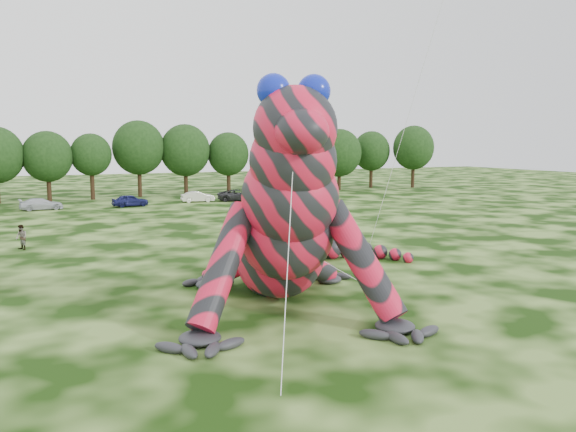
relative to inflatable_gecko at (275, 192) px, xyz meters
The scene contains 20 objects.
ground 8.35m from the inflatable_gecko, 138.61° to the right, with size 240.00×240.00×0.00m, color #16330A.
inflatable_gecko is the anchor object (origin of this frame).
tree_8 53.40m from the inflatable_gecko, 99.91° to the left, with size 6.14×5.53×8.94m, color black, non-canonical shape.
tree_9 53.11m from the inflatable_gecko, 94.22° to the left, with size 5.27×4.74×8.68m, color black, non-canonical shape.
tree_10 54.25m from the inflatable_gecko, 87.44° to the left, with size 7.09×6.38×10.50m, color black, non-canonical shape.
tree_11 54.53m from the inflatable_gecko, 80.70° to the left, with size 7.01×6.31×10.07m, color black, non-canonical shape.
tree_12 55.44m from the inflatable_gecko, 74.26° to the left, with size 5.99×5.39×8.97m, color black, non-canonical shape.
tree_13 57.21m from the inflatable_gecko, 67.21° to the left, with size 6.83×6.15×10.13m, color black, non-canonical shape.
tree_14 61.35m from the inflatable_gecko, 62.34° to the left, with size 6.82×6.14×9.40m, color black, non-canonical shape.
tree_15 63.03m from the inflatable_gecko, 57.89° to the left, with size 7.17×6.45×9.63m, color black, non-canonical shape.
tree_16 68.28m from the inflatable_gecko, 53.65° to the left, with size 6.26×5.63×9.37m, color black, non-canonical shape.
tree_17 70.28m from the inflatable_gecko, 48.06° to the left, with size 6.98×6.28×10.30m, color black, non-canonical shape.
car_3 44.37m from the inflatable_gecko, 103.42° to the left, with size 1.86×4.57×1.32m, color silver.
car_4 42.69m from the inflatable_gecko, 90.89° to the left, with size 1.67×4.16×1.42m, color #161951.
car_5 44.89m from the inflatable_gecko, 79.87° to the left, with size 1.44×4.12×1.36m, color silver.
car_6 45.56m from the inflatable_gecko, 73.24° to the left, with size 2.44×5.30×1.47m, color #242427.
car_7 50.06m from the inflatable_gecko, 65.79° to the left, with size 1.79×4.40×1.28m, color silver.
spectator_1 21.76m from the inflatable_gecko, 123.27° to the left, with size 0.86×0.67×1.77m, color gray.
spectator_2 25.47m from the inflatable_gecko, 75.55° to the left, with size 1.04×0.60×1.61m, color gray.
spectator_3 27.89m from the inflatable_gecko, 68.26° to the left, with size 0.93×0.39×1.59m, color gray.
Camera 1 is at (-5.48, -20.59, 7.43)m, focal length 35.00 mm.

